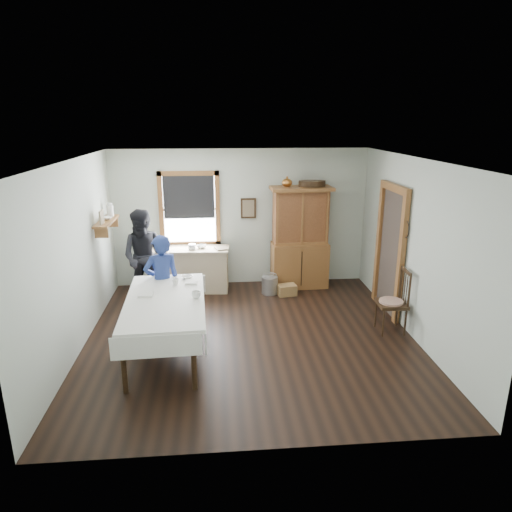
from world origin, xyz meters
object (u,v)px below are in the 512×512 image
work_counter (191,269)px  dining_table (166,327)px  china_hutch (300,238)px  spindle_chair (392,301)px  woman_blue (163,286)px  figure_dark (145,261)px  pail (270,285)px  wicker_basket (287,290)px

work_counter → dining_table: size_ratio=0.70×
china_hutch → spindle_chair: 2.44m
woman_blue → figure_dark: 1.20m
woman_blue → figure_dark: (-0.42, 1.12, 0.08)m
dining_table → woman_blue: bearing=98.5°
pail → wicker_basket: 0.34m
work_counter → spindle_chair: (3.23, -2.10, 0.09)m
work_counter → figure_dark: figure_dark is taller
pail → wicker_basket: (0.32, -0.11, -0.07)m
work_counter → woman_blue: woman_blue is taller
work_counter → pail: (1.52, -0.32, -0.26)m
china_hutch → pail: china_hutch is taller
spindle_chair → dining_table: bearing=-170.0°
china_hutch → woman_blue: (-2.50, -1.70, -0.28)m
spindle_chair → woman_blue: bearing=175.6°
work_counter → pail: 1.57m
dining_table → spindle_chair: 3.47m
dining_table → woman_blue: woman_blue is taller
wicker_basket → china_hutch: bearing=55.8°
wicker_basket → woman_blue: (-2.18, -1.24, 0.61)m
pail → dining_table: bearing=-127.8°
china_hutch → dining_table: size_ratio=0.94×
spindle_chair → figure_dark: size_ratio=0.64×
china_hutch → wicker_basket: china_hutch is taller
work_counter → wicker_basket: size_ratio=4.30×
spindle_chair → woman_blue: woman_blue is taller
spindle_chair → china_hutch: bearing=119.4°
dining_table → wicker_basket: 2.96m
china_hutch → wicker_basket: 1.06m
pail → wicker_basket: size_ratio=0.97×
wicker_basket → figure_dark: 2.69m
china_hutch → woman_blue: 3.03m
china_hutch → wicker_basket: (-0.32, -0.46, -0.90)m
dining_table → wicker_basket: size_ratio=6.11×
figure_dark → dining_table: bearing=-65.7°
dining_table → spindle_chair: size_ratio=2.06×
spindle_chair → wicker_basket: 2.22m
spindle_chair → woman_blue: (-3.58, 0.44, 0.20)m
work_counter → china_hutch: size_ratio=0.74×
pail → woman_blue: 2.37m
china_hutch → figure_dark: size_ratio=1.25×
woman_blue → figure_dark: figure_dark is taller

